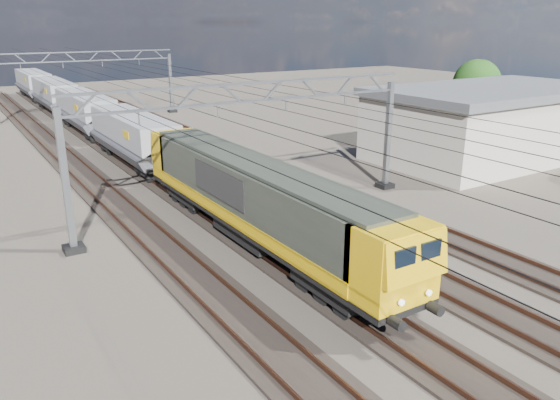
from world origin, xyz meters
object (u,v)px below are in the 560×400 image
hopper_wagon_fourth (34,82)px  industrial_shed (491,122)px  locomotive (255,197)px  hopper_wagon_mid (85,110)px  hopper_wagon_lead (133,135)px  tree_far (481,85)px  catenary_gantry_far (85,83)px  hopper_wagon_third (55,94)px  catenary_gantry_mid (254,144)px

hopper_wagon_fourth → industrial_shed: 59.77m
locomotive → hopper_wagon_mid: size_ratio=1.62×
hopper_wagon_mid → industrial_shed: size_ratio=0.70×
hopper_wagon_lead → tree_far: 32.67m
industrial_shed → locomotive: bearing=-167.0°
catenary_gantry_far → hopper_wagon_fourth: catenary_gantry_far is taller
hopper_wagon_lead → hopper_wagon_third: 28.40m
hopper_wagon_third → hopper_wagon_fourth: (0.00, 14.20, 0.00)m
tree_far → industrial_shed: bearing=-136.9°
hopper_wagon_third → tree_far: (32.32, -32.75, 2.05)m
hopper_wagon_third → hopper_wagon_fourth: same height
catenary_gantry_far → hopper_wagon_mid: catenary_gantry_far is taller
hopper_wagon_mid → tree_far: tree_far is taller
catenary_gantry_far → hopper_wagon_third: (-2.00, 6.54, -1.67)m
catenary_gantry_mid → tree_far: 31.86m
catenary_gantry_mid → industrial_shed: size_ratio=1.07×
catenary_gantry_far → hopper_wagon_third: size_ratio=1.53×
hopper_wagon_mid → industrial_shed: 35.63m
hopper_wagon_third → hopper_wagon_mid: bearing=-90.0°
catenary_gantry_far → hopper_wagon_lead: (-2.00, -21.86, -1.67)m
locomotive → tree_far: 35.02m
hopper_wagon_fourth → industrial_shed: bearing=-66.3°
hopper_wagon_mid → industrial_shed: industrial_shed is taller
hopper_wagon_mid → hopper_wagon_third: (0.00, 14.20, 0.00)m
hopper_wagon_mid → hopper_wagon_third: size_ratio=1.00×
catenary_gantry_mid → hopper_wagon_fourth: (-2.00, 56.74, -1.67)m
catenary_gantry_mid → industrial_shed: catenary_gantry_mid is taller
industrial_shed → tree_far: tree_far is taller
hopper_wagon_third → tree_far: bearing=-45.4°
locomotive → catenary_gantry_mid: bearing=60.7°
tree_far → catenary_gantry_mid: bearing=-162.1°
hopper_wagon_lead → hopper_wagon_fourth: bearing=90.0°
catenary_gantry_far → locomotive: (-2.00, -39.56, -1.58)m
hopper_wagon_lead → industrial_shed: industrial_shed is taller
hopper_wagon_mid → hopper_wagon_third: bearing=90.0°
hopper_wagon_third → industrial_shed: (24.00, -40.54, 0.49)m
catenary_gantry_mid → hopper_wagon_mid: catenary_gantry_mid is taller
hopper_wagon_lead → hopper_wagon_fourth: same height
hopper_wagon_third → hopper_wagon_fourth: bearing=90.0°
catenary_gantry_mid → locomotive: (-2.00, -3.56, -1.58)m
hopper_wagon_lead → hopper_wagon_mid: bearing=90.0°
catenary_gantry_mid → tree_far: size_ratio=2.96×
catenary_gantry_mid → catenary_gantry_far: same height
industrial_shed → catenary_gantry_far: bearing=122.9°
catenary_gantry_far → tree_far: size_ratio=2.96×
locomotive → hopper_wagon_third: 46.10m
locomotive → hopper_wagon_mid: 31.90m
hopper_wagon_third → catenary_gantry_mid: bearing=-87.3°
hopper_wagon_lead → tree_far: size_ratio=1.93×
hopper_wagon_fourth → tree_far: bearing=-55.5°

